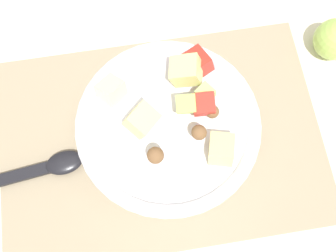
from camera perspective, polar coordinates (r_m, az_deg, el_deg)
ground_plane at (r=0.63m, az=-1.05°, el=-1.83°), size 2.40×2.40×0.00m
placemat at (r=0.62m, az=-1.05°, el=-1.75°), size 0.50×0.34×0.01m
salad_bowl at (r=0.58m, az=0.07°, el=-0.15°), size 0.26×0.26×0.12m
serving_spoon at (r=0.64m, az=-18.58°, el=-6.12°), size 0.23×0.05×0.01m
whole_apple at (r=0.71m, az=22.60°, el=11.31°), size 0.07×0.07×0.08m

